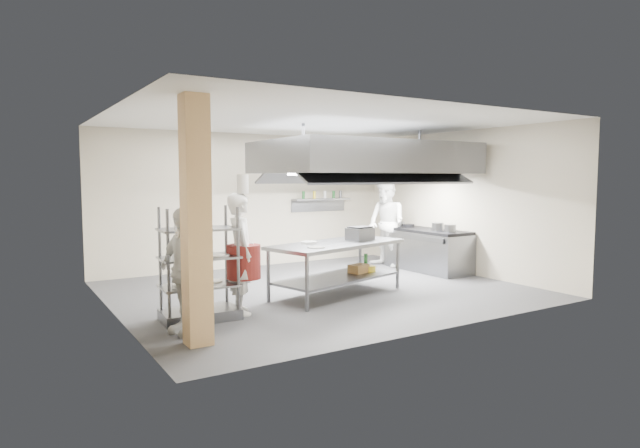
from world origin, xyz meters
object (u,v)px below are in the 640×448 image
stockpot (438,227)px  pass_rack (199,264)px  cooking_range (428,251)px  chef_plating (184,271)px  chef_line (386,224)px  chef_head (241,254)px  island (337,269)px  griddle (360,234)px

stockpot → pass_rack: bearing=-170.2°
cooking_range → chef_plating: size_ratio=1.21×
chef_plating → chef_line: bearing=97.8°
chef_plating → cooking_range: bearing=88.8°
chef_head → stockpot: size_ratio=7.18×
island → chef_head: chef_head is taller
griddle → cooking_range: bearing=6.4°
cooking_range → chef_line: chef_line is taller
pass_rack → chef_plating: 0.68m
cooking_range → pass_rack: bearing=-166.7°
chef_head → stockpot: 4.96m
chef_line → griddle: size_ratio=4.48×
chef_line → griddle: chef_line is taller
cooking_range → stockpot: 0.68m
chef_head → chef_plating: (-1.03, -0.57, -0.07)m
chef_head → griddle: size_ratio=4.10×
chef_plating → griddle: 3.66m
griddle → stockpot: 2.44m
chef_line → stockpot: size_ratio=7.86×
griddle → stockpot: bearing=-1.1°
island → cooking_range: size_ratio=1.25×
chef_head → chef_plating: 1.18m
chef_line → griddle: bearing=-52.6°
pass_rack → chef_line: 5.55m
island → chef_line: 3.20m
pass_rack → chef_head: chef_head is taller
pass_rack → chef_line: size_ratio=0.82×
island → cooking_range: island is taller
pass_rack → chef_plating: bearing=-121.7°
cooking_range → chef_plating: chef_plating is taller
island → pass_rack: size_ratio=1.55×
pass_rack → island: bearing=10.3°
chef_line → chef_plating: size_ratio=1.19×
chef_head → cooking_range: bearing=-63.8°
cooking_range → chef_plating: (-5.97, -1.87, 0.40)m
chef_line → stockpot: bearing=15.1°
chef_line → pass_rack: bearing=-70.6°
chef_plating → griddle: size_ratio=3.76×
pass_rack → griddle: pass_rack is taller
island → pass_rack: 2.59m
pass_rack → chef_head: (0.65, 0.02, 0.09)m
island → chef_line: (2.56, 1.84, 0.53)m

